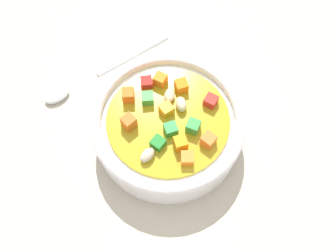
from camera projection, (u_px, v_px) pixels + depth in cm
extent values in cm
cube|color=#BAB2A0|center=(168.00, 137.00, 50.65)|extent=(140.00, 140.00, 2.00)
cylinder|color=white|center=(168.00, 127.00, 47.83)|extent=(19.75, 19.75, 4.27)
torus|color=white|center=(168.00, 119.00, 45.54)|extent=(19.99, 19.99, 1.42)
cylinder|color=#B0991C|center=(168.00, 119.00, 45.74)|extent=(15.88, 15.88, 0.40)
cube|color=orange|center=(181.00, 143.00, 43.21)|extent=(1.68, 1.68, 1.60)
cube|color=red|center=(146.00, 82.00, 47.33)|extent=(1.61, 1.61, 1.10)
cube|color=orange|center=(129.00, 124.00, 44.25)|extent=(2.09, 2.09, 1.81)
cube|color=orange|center=(128.00, 95.00, 46.14)|extent=(1.70, 1.70, 1.65)
cube|color=orange|center=(181.00, 86.00, 46.87)|extent=(1.70, 1.70, 1.46)
cube|color=green|center=(193.00, 126.00, 44.24)|extent=(2.11, 2.11, 1.53)
ellipsoid|color=beige|center=(181.00, 104.00, 45.70)|extent=(1.43, 2.17, 1.39)
cube|color=orange|center=(208.00, 140.00, 43.45)|extent=(2.14, 2.14, 1.48)
cube|color=#248539|center=(168.00, 129.00, 44.18)|extent=(1.72, 1.72, 1.28)
cube|color=orange|center=(163.00, 110.00, 45.36)|extent=(2.01, 2.01, 1.32)
cube|color=green|center=(148.00, 98.00, 46.16)|extent=(1.68, 1.68, 1.27)
ellipsoid|color=beige|center=(169.00, 96.00, 46.49)|extent=(1.92, 2.43, 1.00)
cube|color=red|center=(211.00, 101.00, 45.99)|extent=(2.15, 2.15, 1.27)
cube|color=orange|center=(187.00, 158.00, 42.58)|extent=(1.76, 1.76, 1.18)
cube|color=#278831|center=(158.00, 143.00, 43.49)|extent=(2.15, 2.15, 1.10)
cube|color=orange|center=(164.00, 79.00, 47.37)|extent=(2.14, 2.14, 1.44)
ellipsoid|color=beige|center=(147.00, 155.00, 42.74)|extent=(2.51, 2.41, 1.19)
cylinder|color=silver|center=(133.00, 54.00, 55.31)|extent=(11.95, 5.88, 0.76)
ellipsoid|color=silver|center=(57.00, 95.00, 51.90)|extent=(4.40, 3.64, 1.04)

